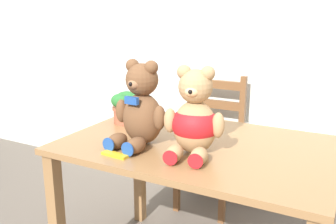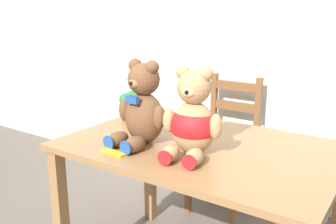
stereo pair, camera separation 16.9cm
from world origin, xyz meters
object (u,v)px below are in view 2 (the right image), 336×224
at_px(teddy_bear_right, 193,120).
at_px(potted_plant, 136,106).
at_px(chocolate_bar, 114,153).
at_px(wooden_chair_behind, 226,146).
at_px(teddy_bear_left, 142,108).

xyz_separation_m(teddy_bear_right, potted_plant, (-0.53, 0.27, -0.06)).
height_order(potted_plant, chocolate_bar, potted_plant).
bearing_deg(wooden_chair_behind, chocolate_bar, 89.71).
height_order(teddy_bear_right, chocolate_bar, teddy_bear_right).
bearing_deg(wooden_chair_behind, teddy_bear_left, 90.71).
height_order(teddy_bear_left, potted_plant, teddy_bear_left).
relative_size(teddy_bear_right, potted_plant, 1.84).
xyz_separation_m(teddy_bear_right, chocolate_bar, (-0.29, -0.19, -0.15)).
bearing_deg(teddy_bear_right, teddy_bear_left, -7.76).
bearing_deg(potted_plant, teddy_bear_right, -26.70).
height_order(teddy_bear_right, potted_plant, teddy_bear_right).
bearing_deg(potted_plant, teddy_bear_left, -46.37).
xyz_separation_m(teddy_bear_left, potted_plant, (-0.26, 0.27, -0.08)).
distance_m(teddy_bear_left, teddy_bear_right, 0.27).
relative_size(teddy_bear_left, chocolate_bar, 3.13).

